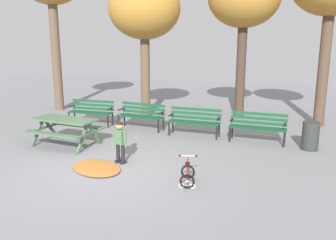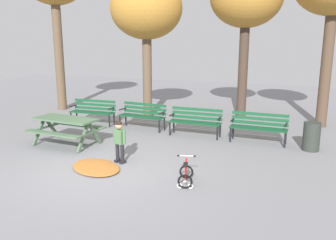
{
  "view_description": "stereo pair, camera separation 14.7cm",
  "coord_description": "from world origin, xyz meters",
  "px_view_note": "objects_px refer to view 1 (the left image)",
  "views": [
    {
      "loc": [
        4.15,
        -6.18,
        2.85
      ],
      "look_at": [
        0.89,
        1.98,
        0.85
      ],
      "focal_mm": 36.93,
      "sensor_mm": 36.0,
      "label": 1
    },
    {
      "loc": [
        4.28,
        -6.13,
        2.85
      ],
      "look_at": [
        0.89,
        1.98,
        0.85
      ],
      "focal_mm": 36.93,
      "sensor_mm": 36.0,
      "label": 2
    }
  ],
  "objects_px": {
    "park_bench_far_right": "(258,125)",
    "child_standing": "(120,139)",
    "kids_bicycle": "(187,174)",
    "park_bench_left": "(142,114)",
    "park_bench_right": "(195,120)",
    "park_bench_far_left": "(91,110)",
    "trash_bin": "(310,136)",
    "picnic_table": "(65,125)"
  },
  "relations": [
    {
      "from": "picnic_table",
      "to": "park_bench_far_left",
      "type": "height_order",
      "value": "park_bench_far_left"
    },
    {
      "from": "park_bench_right",
      "to": "picnic_table",
      "type": "bearing_deg",
      "value": -142.98
    },
    {
      "from": "park_bench_far_left",
      "to": "park_bench_far_right",
      "type": "relative_size",
      "value": 1.02
    },
    {
      "from": "picnic_table",
      "to": "kids_bicycle",
      "type": "height_order",
      "value": "picnic_table"
    },
    {
      "from": "park_bench_far_left",
      "to": "child_standing",
      "type": "xyz_separation_m",
      "value": [
        2.9,
        -3.11,
        0.09
      ]
    },
    {
      "from": "picnic_table",
      "to": "park_bench_far_right",
      "type": "distance_m",
      "value": 5.46
    },
    {
      "from": "park_bench_far_left",
      "to": "kids_bicycle",
      "type": "height_order",
      "value": "park_bench_far_left"
    },
    {
      "from": "picnic_table",
      "to": "park_bench_right",
      "type": "distance_m",
      "value": 3.82
    },
    {
      "from": "trash_bin",
      "to": "picnic_table",
      "type": "bearing_deg",
      "value": -161.8
    },
    {
      "from": "park_bench_left",
      "to": "park_bench_right",
      "type": "xyz_separation_m",
      "value": [
        1.89,
        -0.16,
        0.0
      ]
    },
    {
      "from": "park_bench_far_left",
      "to": "park_bench_far_right",
      "type": "height_order",
      "value": "same"
    },
    {
      "from": "kids_bicycle",
      "to": "park_bench_left",
      "type": "bearing_deg",
      "value": 127.42
    },
    {
      "from": "picnic_table",
      "to": "park_bench_left",
      "type": "height_order",
      "value": "park_bench_left"
    },
    {
      "from": "trash_bin",
      "to": "park_bench_far_left",
      "type": "bearing_deg",
      "value": 177.6
    },
    {
      "from": "child_standing",
      "to": "trash_bin",
      "type": "distance_m",
      "value": 5.08
    },
    {
      "from": "park_bench_far_right",
      "to": "trash_bin",
      "type": "xyz_separation_m",
      "value": [
        1.41,
        -0.21,
        -0.13
      ]
    },
    {
      "from": "park_bench_left",
      "to": "trash_bin",
      "type": "height_order",
      "value": "park_bench_left"
    },
    {
      "from": "park_bench_far_left",
      "to": "child_standing",
      "type": "relative_size",
      "value": 1.58
    },
    {
      "from": "park_bench_far_left",
      "to": "kids_bicycle",
      "type": "xyz_separation_m",
      "value": [
        4.79,
        -3.69,
        -0.31
      ]
    },
    {
      "from": "park_bench_left",
      "to": "child_standing",
      "type": "bearing_deg",
      "value": -72.75
    },
    {
      "from": "picnic_table",
      "to": "park_bench_right",
      "type": "relative_size",
      "value": 1.15
    },
    {
      "from": "park_bench_far_left",
      "to": "trash_bin",
      "type": "distance_m",
      "value": 7.13
    },
    {
      "from": "picnic_table",
      "to": "park_bench_far_left",
      "type": "relative_size",
      "value": 1.14
    },
    {
      "from": "picnic_table",
      "to": "trash_bin",
      "type": "bearing_deg",
      "value": 18.2
    },
    {
      "from": "park_bench_left",
      "to": "kids_bicycle",
      "type": "distance_m",
      "value": 4.74
    },
    {
      "from": "picnic_table",
      "to": "park_bench_far_right",
      "type": "xyz_separation_m",
      "value": [
        4.95,
        2.3,
        -0.08
      ]
    },
    {
      "from": "kids_bicycle",
      "to": "trash_bin",
      "type": "relative_size",
      "value": 0.81
    },
    {
      "from": "kids_bicycle",
      "to": "trash_bin",
      "type": "height_order",
      "value": "trash_bin"
    },
    {
      "from": "park_bench_right",
      "to": "kids_bicycle",
      "type": "xyz_separation_m",
      "value": [
        0.98,
        -3.6,
        -0.31
      ]
    },
    {
      "from": "park_bench_right",
      "to": "child_standing",
      "type": "relative_size",
      "value": 1.56
    },
    {
      "from": "park_bench_right",
      "to": "trash_bin",
      "type": "distance_m",
      "value": 3.32
    },
    {
      "from": "park_bench_right",
      "to": "child_standing",
      "type": "distance_m",
      "value": 3.16
    },
    {
      "from": "park_bench_left",
      "to": "child_standing",
      "type": "height_order",
      "value": "child_standing"
    },
    {
      "from": "kids_bicycle",
      "to": "park_bench_far_right",
      "type": "bearing_deg",
      "value": 75.63
    },
    {
      "from": "park_bench_far_left",
      "to": "park_bench_far_right",
      "type": "xyz_separation_m",
      "value": [
        5.71,
        -0.09,
        0.0
      ]
    },
    {
      "from": "park_bench_far_right",
      "to": "child_standing",
      "type": "distance_m",
      "value": 4.12
    },
    {
      "from": "park_bench_right",
      "to": "kids_bicycle",
      "type": "bearing_deg",
      "value": -74.75
    },
    {
      "from": "picnic_table",
      "to": "child_standing",
      "type": "distance_m",
      "value": 2.26
    },
    {
      "from": "park_bench_left",
      "to": "park_bench_far_right",
      "type": "relative_size",
      "value": 1.01
    },
    {
      "from": "park_bench_far_right",
      "to": "child_standing",
      "type": "height_order",
      "value": "child_standing"
    },
    {
      "from": "picnic_table",
      "to": "park_bench_far_right",
      "type": "bearing_deg",
      "value": 24.91
    },
    {
      "from": "park_bench_left",
      "to": "kids_bicycle",
      "type": "bearing_deg",
      "value": -52.58
    }
  ]
}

